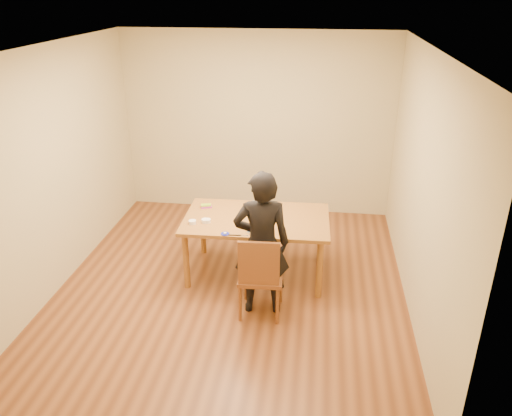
# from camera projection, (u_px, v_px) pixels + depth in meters

# --- Properties ---
(room_shell) EXTENTS (4.00, 4.50, 2.70)m
(room_shell) POSITION_uv_depth(u_px,v_px,m) (235.00, 168.00, 5.66)
(room_shell) COLOR #5D3117
(room_shell) RESTS_ON ground
(dining_table) EXTENTS (1.72, 1.05, 0.04)m
(dining_table) POSITION_uv_depth(u_px,v_px,m) (257.00, 219.00, 5.87)
(dining_table) COLOR brown
(dining_table) RESTS_ON floor
(dining_chair) EXTENTS (0.48, 0.48, 0.04)m
(dining_chair) POSITION_uv_depth(u_px,v_px,m) (261.00, 276.00, 5.26)
(dining_chair) COLOR brown
(dining_chair) RESTS_ON floor
(cake_plate) EXTENTS (0.29, 0.29, 0.02)m
(cake_plate) POSITION_uv_depth(u_px,v_px,m) (258.00, 211.00, 6.01)
(cake_plate) COLOR red
(cake_plate) RESTS_ON dining_table
(cake) EXTENTS (0.23, 0.23, 0.07)m
(cake) POSITION_uv_depth(u_px,v_px,m) (258.00, 207.00, 5.99)
(cake) COLOR white
(cake) RESTS_ON cake_plate
(frosting_dome) EXTENTS (0.22, 0.22, 0.03)m
(frosting_dome) POSITION_uv_depth(u_px,v_px,m) (258.00, 204.00, 5.97)
(frosting_dome) COLOR white
(frosting_dome) RESTS_ON cake
(frosting_tub) EXTENTS (0.09, 0.09, 0.08)m
(frosting_tub) POSITION_uv_depth(u_px,v_px,m) (251.00, 229.00, 5.50)
(frosting_tub) COLOR white
(frosting_tub) RESTS_ON dining_table
(frosting_lid) EXTENTS (0.10, 0.10, 0.01)m
(frosting_lid) POSITION_uv_depth(u_px,v_px,m) (225.00, 234.00, 5.47)
(frosting_lid) COLOR #171E98
(frosting_lid) RESTS_ON dining_table
(frosting_dollop) EXTENTS (0.04, 0.04, 0.02)m
(frosting_dollop) POSITION_uv_depth(u_px,v_px,m) (225.00, 233.00, 5.47)
(frosting_dollop) COLOR white
(frosting_dollop) RESTS_ON frosting_lid
(ramekin_green) EXTENTS (0.09, 0.09, 0.04)m
(ramekin_green) POSITION_uv_depth(u_px,v_px,m) (192.00, 222.00, 5.71)
(ramekin_green) COLOR white
(ramekin_green) RESTS_ON dining_table
(ramekin_yellow) EXTENTS (0.08, 0.08, 0.04)m
(ramekin_yellow) POSITION_uv_depth(u_px,v_px,m) (207.00, 221.00, 5.74)
(ramekin_yellow) COLOR white
(ramekin_yellow) RESTS_ON dining_table
(ramekin_multi) EXTENTS (0.09, 0.09, 0.04)m
(ramekin_multi) POSITION_uv_depth(u_px,v_px,m) (205.00, 221.00, 5.74)
(ramekin_multi) COLOR white
(ramekin_multi) RESTS_ON dining_table
(candy_box_pink) EXTENTS (0.14, 0.10, 0.02)m
(candy_box_pink) POSITION_uv_depth(u_px,v_px,m) (206.00, 207.00, 6.12)
(candy_box_pink) COLOR #BF2C96
(candy_box_pink) RESTS_ON dining_table
(candy_box_green) EXTENTS (0.13, 0.09, 0.02)m
(candy_box_green) POSITION_uv_depth(u_px,v_px,m) (206.00, 205.00, 6.12)
(candy_box_green) COLOR green
(candy_box_green) RESTS_ON candy_box_pink
(spatula) EXTENTS (0.15, 0.03, 0.01)m
(spatula) POSITION_uv_depth(u_px,v_px,m) (234.00, 235.00, 5.45)
(spatula) COLOR black
(spatula) RESTS_ON dining_table
(person) EXTENTS (0.63, 0.46, 1.61)m
(person) POSITION_uv_depth(u_px,v_px,m) (262.00, 244.00, 5.16)
(person) COLOR black
(person) RESTS_ON floor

